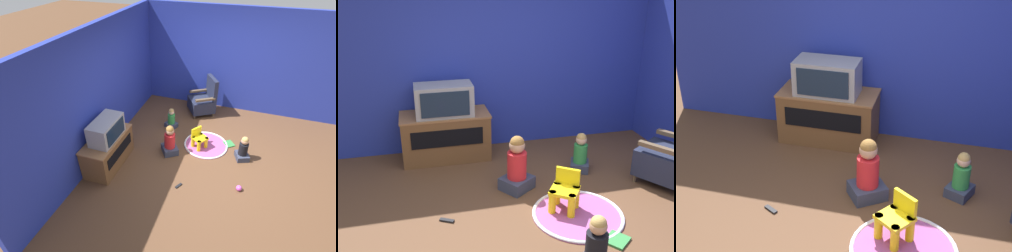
# 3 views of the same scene
# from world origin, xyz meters

# --- Properties ---
(wall_back) EXTENTS (5.33, 0.12, 2.55)m
(wall_back) POSITION_xyz_m (-0.34, 2.25, 1.28)
(wall_back) COLOR #23339E
(wall_back) RESTS_ON ground_plane
(tv_cabinet) EXTENTS (1.17, 0.54, 0.63)m
(tv_cabinet) POSITION_xyz_m (-0.78, 1.90, 0.33)
(tv_cabinet) COLOR brown
(tv_cabinet) RESTS_ON ground_plane
(television) EXTENTS (0.74, 0.40, 0.41)m
(television) POSITION_xyz_m (-0.78, 1.87, 0.83)
(television) COLOR #939399
(television) RESTS_ON tv_cabinet
(yellow_kid_chair) EXTENTS (0.39, 0.39, 0.44)m
(yellow_kid_chair) POSITION_xyz_m (0.30, 0.33, 0.19)
(yellow_kid_chair) COLOR yellow
(yellow_kid_chair) RESTS_ON ground_plane
(play_mat) EXTENTS (0.95, 0.95, 0.04)m
(play_mat) POSITION_xyz_m (0.40, 0.19, 0.01)
(play_mat) COLOR #A54C8C
(play_mat) RESTS_ON ground_plane
(child_watching_center) EXTENTS (0.45, 0.44, 0.67)m
(child_watching_center) POSITION_xyz_m (-0.08, 0.87, 0.29)
(child_watching_center) COLOR #33384C
(child_watching_center) RESTS_ON ground_plane
(child_watching_right) EXTENTS (0.31, 0.33, 0.51)m
(child_watching_right) POSITION_xyz_m (0.83, 1.13, 0.22)
(child_watching_right) COLOR #33384C
(child_watching_right) RESTS_ON ground_plane
(remote_control) EXTENTS (0.15, 0.11, 0.02)m
(remote_control) POSITION_xyz_m (-0.94, 0.41, 0.01)
(remote_control) COLOR black
(remote_control) RESTS_ON ground_plane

